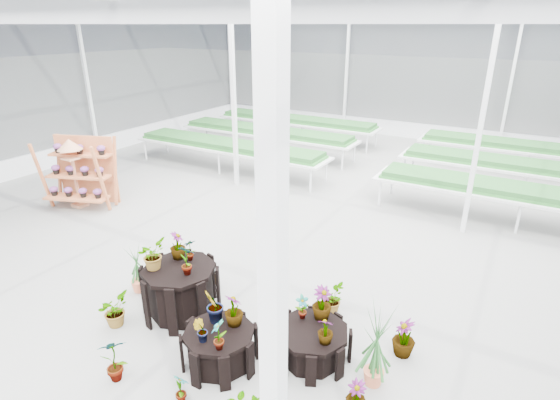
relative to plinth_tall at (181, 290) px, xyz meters
The scene contains 10 objects.
ground_plane 1.33m from the plinth_tall, 74.37° to the left, with size 24.00×24.00×0.00m, color gray.
greenhouse_shell 2.25m from the plinth_tall, 74.37° to the left, with size 18.00×24.00×4.50m, color white, non-canonical shape.
steel_frame 2.25m from the plinth_tall, 74.37° to the left, with size 18.00×24.00×4.50m, color silver, non-canonical shape.
nursery_benches 8.43m from the plinth_tall, 87.68° to the left, with size 16.00×7.00×0.84m, color silver, non-canonical shape.
plinth_tall is the anchor object (origin of this frame).
plinth_mid 1.35m from the plinth_tall, 26.57° to the right, with size 0.98×0.98×0.52m, color black.
plinth_low 2.21m from the plinth_tall, ahead, with size 1.02×1.02×0.46m, color black.
shelf_rack 5.44m from the plinth_tall, 157.85° to the left, with size 1.61×0.85×1.70m, color #B35F36, non-canonical shape.
bird_table 5.51m from the plinth_tall, 158.79° to the left, with size 0.41×0.41×1.71m, color tan, non-canonical shape.
nursery_plants 1.10m from the plinth_tall, ahead, with size 4.68×3.12×1.28m.
Camera 1 is at (3.84, -5.39, 4.20)m, focal length 28.00 mm.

